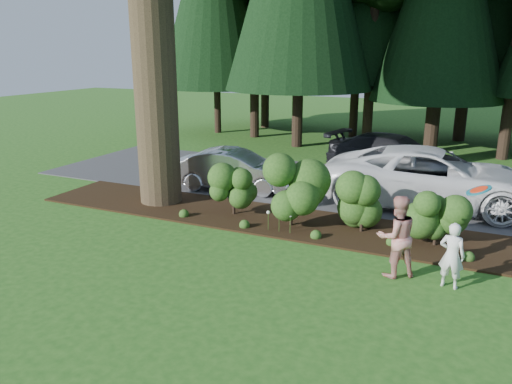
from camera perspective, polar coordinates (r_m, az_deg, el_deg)
The scene contains 11 objects.
ground at distance 10.65m, azimuth -0.77°, elevation -9.13°, with size 80.00×80.00×0.00m, color #235317.
mulch_bed at distance 13.43m, azimuth 5.20°, elevation -3.64°, with size 16.00×2.50×0.05m, color black.
driveway at distance 17.33m, azimuth 9.93°, elevation 0.66°, with size 22.00×6.00×0.03m, color #38383A.
shrub_row at distance 12.86m, azimuth 8.35°, elevation -0.96°, with size 6.53×1.60×1.61m.
lily_cluster at distance 12.62m, azimuth 2.67°, elevation -2.63°, with size 0.69×0.09×0.57m.
car_silver_wagon at distance 16.47m, azimuth -2.45°, elevation 2.54°, with size 1.41×4.03×1.33m, color silver.
car_white_suv at distance 15.54m, azimuth 19.50°, elevation 1.55°, with size 2.86×6.21×1.73m, color white.
car_dark_suv at distance 19.10m, azimuth 15.54°, elevation 4.06°, with size 2.07×5.09×1.48m, color black.
child at distance 10.47m, azimuth 21.47°, elevation -6.75°, with size 0.49×0.32×1.34m, color silver.
adult at distance 10.56m, azimuth 15.76°, elevation -4.91°, with size 0.84×0.65×1.72m, color #AE2117.
frisbee at distance 10.12m, azimuth 24.11°, elevation 0.20°, with size 0.45×0.46×0.22m.
Camera 1 is at (4.15, -8.71, 4.52)m, focal length 35.00 mm.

